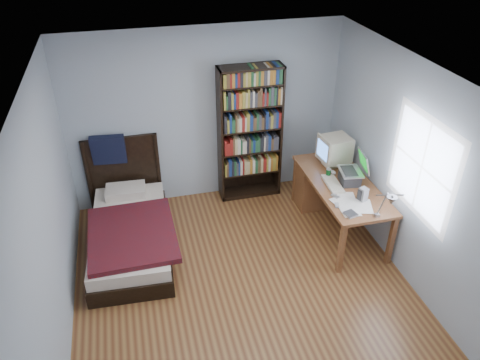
{
  "coord_description": "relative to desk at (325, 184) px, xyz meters",
  "views": [
    {
      "loc": [
        -1.01,
        -3.78,
        3.93
      ],
      "look_at": [
        0.16,
        0.84,
        0.96
      ],
      "focal_mm": 35.0,
      "sensor_mm": 36.0,
      "label": 1
    }
  ],
  "objects": [
    {
      "name": "room",
      "position": [
        -1.48,
        -1.27,
        0.83
      ],
      "size": [
        4.2,
        4.24,
        2.5
      ],
      "color": "brown",
      "rests_on": "ground"
    },
    {
      "name": "desk",
      "position": [
        0.0,
        0.0,
        0.0
      ],
      "size": [
        0.75,
        1.67,
        0.73
      ],
      "color": "brown",
      "rests_on": "floor"
    },
    {
      "name": "crt_monitor",
      "position": [
        0.07,
        -0.01,
        0.55
      ],
      "size": [
        0.4,
        0.37,
        0.43
      ],
      "color": "beige",
      "rests_on": "desk"
    },
    {
      "name": "laptop",
      "position": [
        0.11,
        -0.48,
        0.43
      ],
      "size": [
        0.39,
        0.38,
        0.42
      ],
      "color": "#2D2D30",
      "rests_on": "desk"
    },
    {
      "name": "desk_lamp",
      "position": [
        -0.03,
        -1.57,
        0.76
      ],
      "size": [
        0.22,
        0.48,
        0.56
      ],
      "color": "#99999E",
      "rests_on": "desk"
    },
    {
      "name": "keyboard",
      "position": [
        -0.14,
        -0.48,
        0.33
      ],
      "size": [
        0.2,
        0.44,
        0.04
      ],
      "primitive_type": "cube",
      "rotation": [
        0.0,
        0.07,
        -0.07
      ],
      "color": "beige",
      "rests_on": "desk"
    },
    {
      "name": "speaker",
      "position": [
        0.06,
        -0.9,
        0.4
      ],
      "size": [
        0.11,
        0.11,
        0.18
      ],
      "primitive_type": "cube",
      "rotation": [
        0.0,
        0.0,
        0.32
      ],
      "color": "gray",
      "rests_on": "desk"
    },
    {
      "name": "soda_can",
      "position": [
        -0.12,
        -0.29,
        0.37
      ],
      "size": [
        0.06,
        0.06,
        0.11
      ],
      "primitive_type": "cylinder",
      "color": "#083707",
      "rests_on": "desk"
    },
    {
      "name": "mouse",
      "position": [
        -0.02,
        -0.22,
        0.33
      ],
      "size": [
        0.06,
        0.11,
        0.04
      ],
      "primitive_type": "ellipsoid",
      "color": "silver",
      "rests_on": "desk"
    },
    {
      "name": "phone_silver",
      "position": [
        -0.22,
        -0.75,
        0.32
      ],
      "size": [
        0.09,
        0.12,
        0.02
      ],
      "primitive_type": "cube",
      "rotation": [
        0.0,
        0.0,
        0.45
      ],
      "color": "silver",
      "rests_on": "desk"
    },
    {
      "name": "phone_grey",
      "position": [
        -0.28,
        -0.93,
        0.32
      ],
      "size": [
        0.07,
        0.1,
        0.02
      ],
      "primitive_type": "cube",
      "rotation": [
        0.0,
        0.0,
        -0.31
      ],
      "color": "gray",
      "rests_on": "desk"
    },
    {
      "name": "external_drive",
      "position": [
        -0.21,
        -1.13,
        0.32
      ],
      "size": [
        0.16,
        0.16,
        0.03
      ],
      "primitive_type": "cube",
      "rotation": [
        0.0,
        0.0,
        0.26
      ],
      "color": "gray",
      "rests_on": "desk"
    },
    {
      "name": "bookshelf",
      "position": [
        -0.92,
        0.67,
        0.57
      ],
      "size": [
        0.89,
        0.3,
        1.97
      ],
      "color": "black",
      "rests_on": "floor"
    },
    {
      "name": "bed",
      "position": [
        -2.72,
        -0.13,
        -0.16
      ],
      "size": [
        1.08,
        2.07,
        1.16
      ],
      "color": "black",
      "rests_on": "floor"
    }
  ]
}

